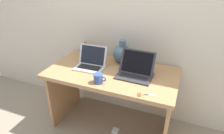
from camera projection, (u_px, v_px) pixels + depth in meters
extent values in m
plane|color=gray|center=(112.00, 124.00, 2.33)|extent=(6.00, 6.00, 0.00)
cube|color=beige|center=(125.00, 16.00, 2.10)|extent=(4.40, 0.04, 2.40)
cube|color=#AD7F51|center=(112.00, 73.00, 2.01)|extent=(1.32, 0.70, 0.04)
cube|color=#AD7F51|center=(65.00, 90.00, 2.38)|extent=(0.03, 0.59, 0.68)
cube|color=#AD7F51|center=(169.00, 115.00, 1.97)|extent=(0.03, 0.59, 0.68)
cube|color=silver|center=(90.00, 67.00, 2.07)|extent=(0.31, 0.24, 0.01)
cube|color=black|center=(90.00, 67.00, 2.06)|extent=(0.25, 0.14, 0.00)
cube|color=silver|center=(93.00, 55.00, 2.08)|extent=(0.31, 0.09, 0.21)
cube|color=black|center=(93.00, 55.00, 2.08)|extent=(0.27, 0.08, 0.18)
cube|color=#333338|center=(134.00, 76.00, 1.91)|extent=(0.35, 0.26, 0.01)
cube|color=black|center=(135.00, 75.00, 1.90)|extent=(0.27, 0.16, 0.00)
cube|color=#333338|center=(137.00, 62.00, 1.91)|extent=(0.34, 0.13, 0.22)
cube|color=black|center=(137.00, 62.00, 1.91)|extent=(0.30, 0.11, 0.19)
ellipsoid|color=slate|center=(122.00, 54.00, 2.16)|extent=(0.20, 0.20, 0.19)
cylinder|color=slate|center=(122.00, 44.00, 2.11)|extent=(0.07, 0.07, 0.07)
cylinder|color=#335199|center=(98.00, 78.00, 1.79)|extent=(0.08, 0.08, 0.09)
torus|color=#335199|center=(104.00, 79.00, 1.77)|extent=(0.05, 0.01, 0.05)
cylinder|color=black|center=(86.00, 50.00, 2.36)|extent=(0.07, 0.07, 0.10)
cylinder|color=#4CA566|center=(85.00, 47.00, 2.35)|extent=(0.01, 0.02, 0.13)
cylinder|color=orange|center=(86.00, 46.00, 2.35)|extent=(0.02, 0.01, 0.14)
cylinder|color=orange|center=(86.00, 47.00, 2.33)|extent=(0.02, 0.02, 0.14)
cube|color=#B7B7BC|center=(149.00, 95.00, 1.64)|extent=(0.09, 0.06, 0.00)
cube|color=#B7B7BC|center=(149.00, 95.00, 1.63)|extent=(0.10, 0.03, 0.00)
torus|color=orange|center=(140.00, 95.00, 1.62)|extent=(0.04, 0.04, 0.01)
torus|color=orange|center=(139.00, 94.00, 1.64)|extent=(0.04, 0.04, 0.01)
cube|color=white|center=(116.00, 131.00, 2.22)|extent=(0.07, 0.07, 0.03)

